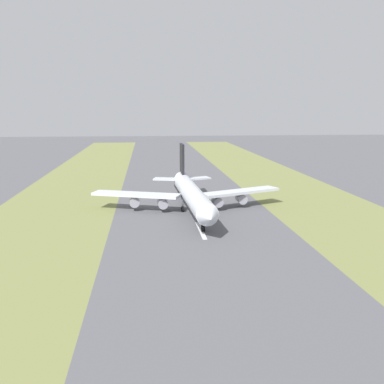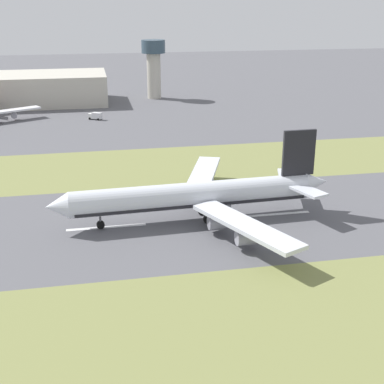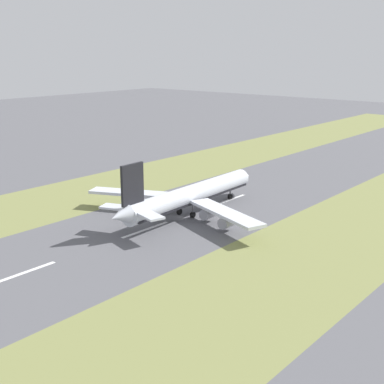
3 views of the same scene
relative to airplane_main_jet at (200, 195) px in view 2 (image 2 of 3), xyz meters
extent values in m
plane|color=#56565B|center=(-0.51, -3.07, -6.02)|extent=(800.00, 800.00, 0.00)
cube|color=olive|center=(-45.51, -3.07, -6.02)|extent=(40.00, 600.00, 0.01)
cube|color=olive|center=(44.49, -3.07, -6.02)|extent=(40.00, 600.00, 0.01)
cube|color=silver|center=(-0.51, -18.10, -6.01)|extent=(1.20, 18.00, 0.01)
cube|color=silver|center=(-0.51, 21.90, -6.01)|extent=(1.20, 18.00, 0.01)
cylinder|color=silver|center=(-0.08, 1.90, 0.18)|extent=(8.27, 56.20, 6.00)
cone|color=silver|center=(-1.32, 32.38, 0.18)|extent=(6.08, 5.23, 5.88)
cone|color=silver|center=(1.18, -29.07, 0.98)|extent=(5.34, 6.20, 5.10)
cube|color=black|center=(-0.08, 1.90, -1.47)|extent=(7.88, 53.95, 0.70)
cube|color=silver|center=(-17.27, -6.02, -0.72)|extent=(28.90, 17.41, 0.90)
cube|color=silver|center=(17.70, -4.60, -0.72)|extent=(29.33, 15.41, 0.90)
cylinder|color=#93939E|center=(-8.91, -2.46, -3.17)|extent=(3.39, 4.93, 3.20)
cylinder|color=#93939E|center=(-17.76, -6.32, -3.17)|extent=(3.39, 4.93, 3.20)
cylinder|color=#93939E|center=(9.08, -1.73, -3.17)|extent=(3.39, 4.93, 3.20)
cylinder|color=#93939E|center=(18.21, -4.86, -3.17)|extent=(3.39, 4.93, 3.20)
cube|color=black|center=(0.98, -24.07, 8.68)|extent=(1.12, 8.03, 11.00)
cube|color=silver|center=(-4.52, -24.30, 1.18)|extent=(10.91, 7.60, 0.60)
cube|color=silver|center=(6.47, -23.85, 1.18)|extent=(10.82, 6.94, 0.60)
cylinder|color=#59595E|center=(-0.94, 23.17, -3.52)|extent=(0.50, 0.50, 3.20)
cylinder|color=black|center=(-0.94, 23.17, -5.12)|extent=(0.97, 1.84, 1.80)
cylinder|color=#59595E|center=(-2.55, -1.20, -3.52)|extent=(0.50, 0.50, 3.20)
cylinder|color=black|center=(-2.55, -1.20, -5.12)|extent=(0.97, 1.84, 1.80)
cylinder|color=#59595E|center=(2.64, -0.99, -3.52)|extent=(0.50, 0.50, 3.20)
cylinder|color=black|center=(2.64, -0.99, -5.12)|extent=(0.97, 1.84, 1.80)
cylinder|color=#BCB7A8|center=(161.32, -9.68, 5.35)|extent=(7.00, 7.00, 22.74)
cylinder|color=#334756|center=(161.32, -9.68, 19.93)|extent=(12.00, 12.00, 6.41)
cube|color=white|center=(119.94, 55.78, -1.73)|extent=(15.56, 22.93, 0.73)
cylinder|color=#93939E|center=(120.22, 55.40, -3.71)|extent=(4.17, 3.03, 2.59)
cube|color=white|center=(116.06, 23.35, -4.52)|extent=(2.94, 2.88, 2.00)
cube|color=silver|center=(114.40, 20.86, -4.22)|extent=(4.05, 4.55, 2.60)
cylinder|color=black|center=(115.15, 23.96, -5.52)|extent=(0.85, 1.03, 1.00)
cylinder|color=black|center=(116.98, 22.74, -5.52)|extent=(0.85, 1.03, 1.00)
cylinder|color=black|center=(112.82, 20.47, -5.52)|extent=(0.85, 1.03, 1.00)
cylinder|color=black|center=(114.65, 19.25, -5.52)|extent=(0.85, 1.03, 1.00)
camera|label=1|loc=(14.02, 140.26, 27.03)|focal=42.00mm
camera|label=2|loc=(-113.75, 24.03, 43.42)|focal=50.00mm
camera|label=3|loc=(101.33, -119.48, 43.23)|focal=50.00mm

